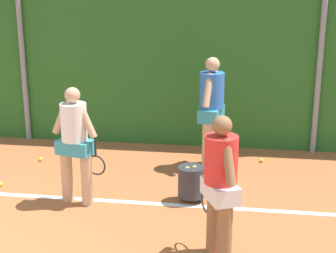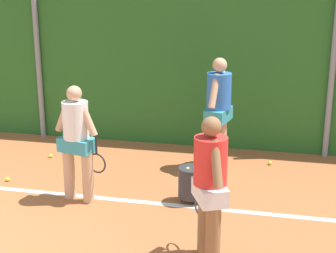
{
  "view_description": "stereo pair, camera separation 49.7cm",
  "coord_description": "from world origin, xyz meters",
  "views": [
    {
      "loc": [
        3.94,
        -3.81,
        2.99
      ],
      "look_at": [
        3.02,
        2.52,
        1.09
      ],
      "focal_mm": 54.77,
      "sensor_mm": 36.0,
      "label": 1
    },
    {
      "loc": [
        4.42,
        -3.72,
        2.99
      ],
      "look_at": [
        3.02,
        2.52,
        1.09
      ],
      "focal_mm": 54.77,
      "sensor_mm": 36.0,
      "label": 2
    }
  ],
  "objects": [
    {
      "name": "player_backcourt_far",
      "position": [
        3.49,
        4.0,
        1.0
      ],
      "size": [
        0.41,
        0.73,
        1.78
      ],
      "rotation": [
        0.0,
        0.0,
        4.5
      ],
      "color": "tan",
      "rests_on": "ground_plane"
    },
    {
      "name": "player_midcourt",
      "position": [
        1.8,
        2.38,
        0.9
      ],
      "size": [
        0.75,
        0.38,
        1.61
      ],
      "rotation": [
        0.0,
        0.0,
        6.04
      ],
      "color": "tan",
      "rests_on": "ground_plane"
    },
    {
      "name": "ball_hopper",
      "position": [
        3.32,
        2.63,
        0.29
      ],
      "size": [
        0.36,
        0.36,
        0.51
      ],
      "color": "#2D2D33",
      "rests_on": "ground_plane"
    },
    {
      "name": "tennis_ball_0",
      "position": [
        0.49,
        2.74,
        0.03
      ],
      "size": [
        0.07,
        0.07,
        0.07
      ],
      "primitive_type": "sphere",
      "color": "#CCDB33",
      "rests_on": "ground_plane"
    },
    {
      "name": "hedge_fence_backdrop",
      "position": [
        0.0,
        5.14,
        1.53
      ],
      "size": [
        18.13,
        0.25,
        3.06
      ],
      "primitive_type": "cube",
      "color": "#286023",
      "rests_on": "ground_plane"
    },
    {
      "name": "player_foreground_near",
      "position": [
        3.76,
        1.19,
        0.91
      ],
      "size": [
        0.46,
        0.69,
        1.63
      ],
      "rotation": [
        0.0,
        0.0,
        2.0
      ],
      "color": "#8C603D",
      "rests_on": "ground_plane"
    },
    {
      "name": "tennis_ball_7",
      "position": [
        4.33,
        4.32,
        0.03
      ],
      "size": [
        0.07,
        0.07,
        0.07
      ],
      "primitive_type": "sphere",
      "color": "#CCDB33",
      "rests_on": "ground_plane"
    },
    {
      "name": "fence_post_center",
      "position": [
        0.0,
        4.97,
        1.64
      ],
      "size": [
        0.1,
        0.1,
        3.27
      ],
      "primitive_type": "cylinder",
      "color": "gray",
      "rests_on": "ground_plane"
    },
    {
      "name": "fence_post_right",
      "position": [
        5.23,
        4.97,
        1.64
      ],
      "size": [
        0.1,
        0.1,
        3.27
      ],
      "primitive_type": "cylinder",
      "color": "gray",
      "rests_on": "ground_plane"
    },
    {
      "name": "tennis_ball_6",
      "position": [
        0.67,
        3.85,
        0.03
      ],
      "size": [
        0.07,
        0.07,
        0.07
      ],
      "primitive_type": "sphere",
      "color": "#CCDB33",
      "rests_on": "ground_plane"
    }
  ]
}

